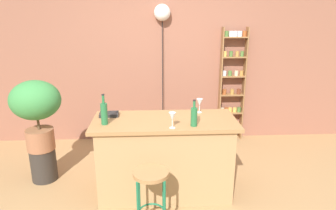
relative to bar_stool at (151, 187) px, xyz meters
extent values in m
plane|color=#A37A4C|center=(0.15, 0.35, -0.46)|extent=(12.00, 12.00, 0.00)
cube|color=#8C5642|center=(0.15, 2.30, 0.94)|extent=(6.40, 0.10, 2.80)
cube|color=#A87F51|center=(0.15, 0.65, -0.04)|extent=(1.44, 0.63, 0.85)
cube|color=#9E7042|center=(0.15, 0.65, 0.40)|extent=(1.56, 0.68, 0.04)
cylinder|color=#196642|center=(0.12, -0.12, -0.17)|extent=(0.02, 0.02, 0.59)
cylinder|color=#196642|center=(-0.12, 0.12, -0.17)|extent=(0.02, 0.02, 0.59)
cylinder|color=#196642|center=(0.12, 0.12, -0.17)|extent=(0.02, 0.02, 0.59)
cylinder|color=#9E7042|center=(0.00, 0.00, 0.14)|extent=(0.33, 0.33, 0.03)
cube|color=olive|center=(1.10, 2.16, 0.44)|extent=(0.02, 0.14, 1.80)
cube|color=olive|center=(1.47, 2.16, 0.44)|extent=(0.02, 0.14, 1.80)
cube|color=olive|center=(1.29, 2.16, -0.31)|extent=(0.36, 0.14, 0.02)
cylinder|color=gold|center=(1.16, 2.17, -0.27)|extent=(0.07, 0.07, 0.08)
cylinder|color=#994C23|center=(1.23, 2.16, -0.27)|extent=(0.07, 0.07, 0.08)
cylinder|color=brown|center=(1.33, 2.16, -0.27)|extent=(0.07, 0.07, 0.08)
cylinder|color=#994C23|center=(1.42, 2.15, -0.27)|extent=(0.07, 0.07, 0.08)
cube|color=olive|center=(1.29, 2.16, -0.01)|extent=(0.36, 0.14, 0.02)
cylinder|color=beige|center=(1.15, 2.15, 0.03)|extent=(0.06, 0.06, 0.07)
cylinder|color=#994C23|center=(1.22, 2.17, 0.03)|extent=(0.06, 0.06, 0.07)
cylinder|color=gold|center=(1.28, 2.16, 0.03)|extent=(0.06, 0.06, 0.07)
cylinder|color=gold|center=(1.35, 2.15, 0.03)|extent=(0.06, 0.06, 0.07)
cylinder|color=#4C7033|center=(1.43, 2.16, 0.03)|extent=(0.06, 0.06, 0.07)
cube|color=olive|center=(1.29, 2.16, 0.29)|extent=(0.36, 0.14, 0.02)
cylinder|color=#994C23|center=(1.17, 2.15, 0.34)|extent=(0.06, 0.06, 0.08)
cylinder|color=#AD7A38|center=(1.29, 2.15, 0.34)|extent=(0.06, 0.06, 0.08)
cylinder|color=brown|center=(1.40, 2.16, 0.34)|extent=(0.06, 0.06, 0.08)
cube|color=olive|center=(1.29, 2.16, 0.59)|extent=(0.36, 0.14, 0.02)
cylinder|color=silver|center=(1.15, 2.16, 0.63)|extent=(0.06, 0.06, 0.08)
cylinder|color=#4C7033|center=(1.24, 2.15, 0.63)|extent=(0.06, 0.06, 0.08)
cylinder|color=beige|center=(1.34, 2.15, 0.63)|extent=(0.06, 0.06, 0.08)
cylinder|color=#AD7A38|center=(1.42, 2.16, 0.63)|extent=(0.06, 0.06, 0.08)
cube|color=olive|center=(1.29, 2.16, 0.89)|extent=(0.36, 0.14, 0.02)
cylinder|color=gold|center=(1.15, 2.16, 0.93)|extent=(0.05, 0.05, 0.08)
cylinder|color=#4C7033|center=(1.24, 2.15, 0.93)|extent=(0.05, 0.05, 0.08)
cylinder|color=#AD7A38|center=(1.33, 2.15, 0.93)|extent=(0.05, 0.05, 0.08)
cylinder|color=#4C7033|center=(1.41, 2.15, 0.93)|extent=(0.05, 0.05, 0.08)
cube|color=olive|center=(1.29, 2.16, 1.18)|extent=(0.36, 0.14, 0.02)
cylinder|color=#4C7033|center=(1.15, 2.16, 1.24)|extent=(0.07, 0.07, 0.08)
cylinder|color=silver|center=(1.22, 2.15, 1.24)|extent=(0.07, 0.07, 0.08)
cylinder|color=silver|center=(1.28, 2.15, 1.24)|extent=(0.07, 0.07, 0.08)
cylinder|color=silver|center=(1.35, 2.15, 1.24)|extent=(0.07, 0.07, 0.08)
cylinder|color=#994C23|center=(1.43, 2.17, 1.24)|extent=(0.07, 0.07, 0.08)
cylinder|color=#2D2823|center=(-1.33, 1.00, -0.26)|extent=(0.31, 0.31, 0.41)
cylinder|color=#935B3D|center=(-1.33, 1.00, 0.08)|extent=(0.32, 0.32, 0.26)
cylinder|color=brown|center=(-1.33, 1.00, 0.28)|extent=(0.03, 0.03, 0.16)
ellipsoid|color=#387F3D|center=(-1.33, 1.00, 0.57)|extent=(0.58, 0.52, 0.46)
cylinder|color=#236638|center=(-0.47, 0.54, 0.54)|extent=(0.07, 0.07, 0.22)
cylinder|color=#236638|center=(-0.47, 0.54, 0.69)|extent=(0.03, 0.03, 0.09)
cylinder|color=black|center=(-0.47, 0.54, 0.74)|extent=(0.03, 0.03, 0.01)
cylinder|color=#236638|center=(0.44, 0.44, 0.52)|extent=(0.07, 0.07, 0.19)
cylinder|color=#236638|center=(0.44, 0.44, 0.65)|extent=(0.03, 0.03, 0.07)
cylinder|color=black|center=(0.44, 0.44, 0.70)|extent=(0.03, 0.03, 0.01)
cylinder|color=silver|center=(0.57, 0.87, 0.43)|extent=(0.06, 0.06, 0.00)
cylinder|color=silver|center=(0.57, 0.87, 0.47)|extent=(0.01, 0.01, 0.07)
cone|color=silver|center=(0.57, 0.87, 0.55)|extent=(0.07, 0.07, 0.08)
cylinder|color=silver|center=(0.22, 0.39, 0.43)|extent=(0.06, 0.06, 0.00)
cylinder|color=silver|center=(0.22, 0.39, 0.47)|extent=(0.01, 0.01, 0.07)
cone|color=silver|center=(0.22, 0.39, 0.55)|extent=(0.07, 0.07, 0.08)
cube|color=black|center=(-0.47, 0.81, 0.44)|extent=(0.22, 0.16, 0.03)
cylinder|color=black|center=(0.19, 2.19, 0.54)|extent=(0.01, 0.01, 2.00)
sphere|color=white|center=(0.19, 2.19, 1.54)|extent=(0.24, 0.24, 0.24)
camera|label=1|loc=(0.03, -2.44, 1.53)|focal=32.29mm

